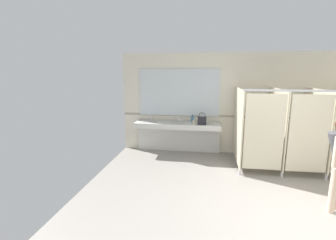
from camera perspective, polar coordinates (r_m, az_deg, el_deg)
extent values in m
cube|color=gray|center=(4.48, 24.52, -21.01)|extent=(7.08, 6.94, 0.10)
cube|color=beige|center=(7.03, 18.52, 3.50)|extent=(7.08, 0.12, 2.77)
cube|color=#9E937F|center=(7.02, 18.43, 0.71)|extent=(7.08, 0.01, 0.06)
cube|color=silver|center=(6.71, 2.22, -1.21)|extent=(2.35, 0.56, 0.14)
cube|color=silver|center=(7.05, 2.42, -4.31)|extent=(2.35, 0.08, 0.75)
cube|color=#ADADA8|center=(6.81, -4.38, -0.88)|extent=(0.42, 0.31, 0.11)
cylinder|color=silver|center=(7.00, -3.99, 0.34)|extent=(0.04, 0.04, 0.11)
cylinder|color=silver|center=(6.94, -4.09, 0.62)|extent=(0.03, 0.11, 0.03)
sphere|color=silver|center=(7.00, -3.41, 0.14)|extent=(0.04, 0.04, 0.04)
cube|color=#ADADA8|center=(6.68, 2.19, -1.10)|extent=(0.42, 0.31, 0.11)
cylinder|color=silver|center=(6.87, 2.41, 0.15)|extent=(0.04, 0.04, 0.11)
cylinder|color=silver|center=(6.81, 2.36, 0.43)|extent=(0.03, 0.11, 0.03)
sphere|color=silver|center=(6.88, 3.00, -0.06)|extent=(0.04, 0.04, 0.04)
cube|color=#ADADA8|center=(6.64, 8.94, -1.31)|extent=(0.42, 0.31, 0.11)
cylinder|color=silver|center=(6.83, 8.96, -0.05)|extent=(0.04, 0.04, 0.11)
cylinder|color=silver|center=(6.77, 8.97, 0.24)|extent=(0.03, 0.11, 0.03)
sphere|color=silver|center=(6.85, 9.54, -0.25)|extent=(0.04, 0.04, 0.04)
cube|color=silver|center=(6.86, 2.55, 6.47)|extent=(2.25, 0.02, 1.31)
cube|color=beige|center=(6.20, 16.06, -1.00)|extent=(0.03, 1.55, 1.75)
cylinder|color=silver|center=(5.80, 16.42, -11.58)|extent=(0.05, 0.05, 0.12)
cube|color=beige|center=(6.38, 24.06, -1.22)|extent=(0.03, 1.55, 1.75)
cylinder|color=silver|center=(5.99, 25.11, -11.47)|extent=(0.05, 0.05, 0.12)
cube|color=beige|center=(6.68, 31.49, -1.39)|extent=(0.03, 1.55, 1.75)
cylinder|color=silver|center=(6.30, 33.09, -11.14)|extent=(0.05, 0.05, 0.12)
cube|color=beige|center=(5.57, 21.58, -2.75)|extent=(0.82, 0.03, 1.65)
cube|color=beige|center=(5.83, 30.19, -2.89)|extent=(0.82, 0.06, 1.65)
cube|color=#B7BABF|center=(5.70, 31.09, 5.87)|extent=(2.75, 0.04, 0.04)
cylinder|color=beige|center=(5.05, 34.69, -12.76)|extent=(0.11, 0.11, 0.77)
cylinder|color=beige|center=(4.89, 34.19, -13.49)|extent=(0.11, 0.11, 0.77)
cylinder|color=beige|center=(4.53, 34.70, -6.23)|extent=(0.08, 0.08, 0.49)
cube|color=black|center=(6.50, 7.96, -0.21)|extent=(0.23, 0.15, 0.20)
torus|color=black|center=(6.47, 7.99, 0.99)|extent=(0.18, 0.02, 0.18)
cylinder|color=teal|center=(6.81, 5.73, 0.25)|extent=(0.07, 0.07, 0.17)
cylinder|color=black|center=(6.79, 5.74, 1.09)|extent=(0.03, 0.03, 0.04)
cylinder|color=beige|center=(6.52, 6.08, -0.54)|extent=(0.07, 0.07, 0.10)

